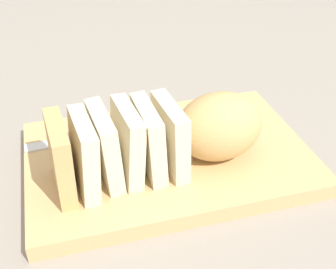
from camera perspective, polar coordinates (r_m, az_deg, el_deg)
name	(u,v)px	position (r m, az deg, el deg)	size (l,w,h in m)	color
ground_plane	(168,164)	(0.67, 0.00, -3.88)	(3.00, 3.00, 0.00)	gray
cutting_board	(168,157)	(0.66, 0.00, -3.03)	(0.42, 0.28, 0.02)	tan
bread_loaf	(170,136)	(0.60, 0.23, -0.19)	(0.31, 0.12, 0.10)	tan
bread_knife	(141,124)	(0.70, -3.61, 1.39)	(0.25, 0.04, 0.02)	silver
crumb_near_knife	(125,140)	(0.68, -5.71, -0.67)	(0.00, 0.00, 0.00)	tan
crumb_near_loaf	(143,141)	(0.67, -3.25, -0.83)	(0.00, 0.00, 0.00)	tan
crumb_stray_left	(168,142)	(0.67, -0.04, -1.02)	(0.01, 0.01, 0.01)	tan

